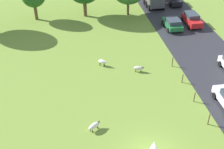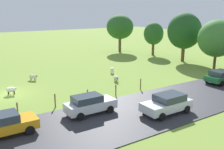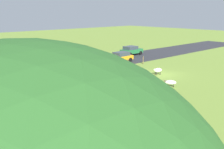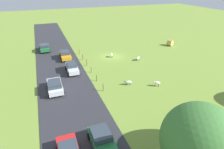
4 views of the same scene
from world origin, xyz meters
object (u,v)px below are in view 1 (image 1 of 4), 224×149
at_px(sheep_0, 138,68).
at_px(car_5, 192,19).
at_px(sheep_3, 94,126).
at_px(car_2, 173,23).
at_px(sheep_1, 153,149).
at_px(sheep_2, 102,62).

bearing_deg(sheep_0, car_5, 45.10).
relative_size(sheep_3, car_2, 0.31).
distance_m(car_2, car_5, 3.27).
height_order(sheep_1, sheep_2, sheep_1).
bearing_deg(sheep_3, car_2, 53.48).
xyz_separation_m(sheep_0, sheep_3, (-6.06, -8.29, 0.01)).
height_order(sheep_0, sheep_3, sheep_3).
distance_m(sheep_3, car_5, 25.22).
height_order(sheep_0, car_5, car_5).
bearing_deg(sheep_2, car_2, 35.36).
height_order(sheep_1, car_5, car_5).
bearing_deg(sheep_0, car_2, 53.17).
xyz_separation_m(sheep_2, car_2, (11.27, 8.00, 0.30)).
bearing_deg(car_2, car_5, 12.95).
distance_m(sheep_1, sheep_3, 5.59).
bearing_deg(car_5, sheep_0, -134.90).
height_order(sheep_3, car_2, car_2).
relative_size(car_2, car_5, 0.96).
relative_size(sheep_0, sheep_2, 1.13).
relative_size(sheep_2, sheep_3, 0.86).
bearing_deg(sheep_1, sheep_3, 140.98).
bearing_deg(sheep_2, sheep_3, -102.20).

